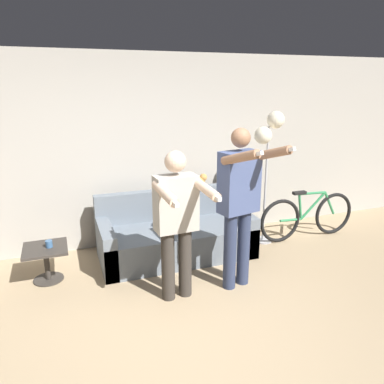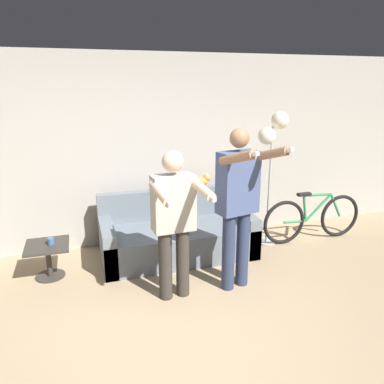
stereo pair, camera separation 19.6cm
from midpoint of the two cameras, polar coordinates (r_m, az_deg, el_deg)
name	(u,v)px [view 2 (the right image)]	position (r m, az deg, el deg)	size (l,w,h in m)	color
ground_plane	(187,356)	(3.41, 1.02, -23.78)	(16.00, 16.00, 0.00)	tan
wall_back	(134,152)	(5.17, -7.81, 6.08)	(10.00, 0.05, 2.60)	#B7B2A8
couch	(177,236)	(4.97, -1.17, -6.71)	(1.97, 0.91, 0.81)	slate
person_left	(174,217)	(3.76, -1.26, -3.82)	(0.52, 0.69, 1.57)	#38332D
person_right	(238,199)	(3.96, 8.49, -1.11)	(0.59, 0.73, 1.77)	#2D3856
cat	(198,181)	(5.20, 2.07, 1.64)	(0.44, 0.15, 0.17)	tan
floor_lamp	(273,138)	(5.15, 13.28, 8.07)	(0.42, 0.28, 1.85)	#B2B2B7
side_table	(48,253)	(4.67, -19.98, -8.79)	(0.48, 0.48, 0.41)	#38332D
cup	(51,241)	(4.60, -19.59, -7.08)	(0.08, 0.08, 0.08)	#3D6693
bicycle	(313,218)	(5.69, 18.84, -3.78)	(1.57, 0.07, 0.73)	black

